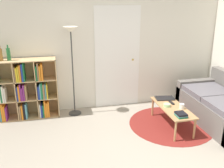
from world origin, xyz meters
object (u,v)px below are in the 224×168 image
floor_lamp (71,43)px  bottle_right (9,54)px  bookshelf (25,91)px  bowl (167,105)px  couch (224,107)px  laptop (165,98)px  bottle_middle (1,55)px  cup (182,106)px  coffee_table (172,109)px

floor_lamp → bottle_right: (-1.12, 0.06, -0.16)m
bookshelf → floor_lamp: floor_lamp is taller
bowl → bottle_right: size_ratio=0.44×
couch → laptop: couch is taller
couch → bottle_middle: size_ratio=6.49×
laptop → bottle_right: bottle_right is taller
floor_lamp → laptop: (1.69, -0.55, -1.03)m
couch → bowl: size_ratio=14.43×
bowl → cup: 0.26m
coffee_table → cup: size_ratio=11.54×
laptop → floor_lamp: bearing=162.1°
couch → bowl: couch is taller
cup → bottle_middle: (-3.04, 1.10, 0.83)m
laptop → bottle_middle: size_ratio=1.39×
floor_lamp → bottle_middle: floor_lamp is taller
coffee_table → couch: bearing=-2.6°
bottle_middle → bottle_right: 0.13m
floor_lamp → coffee_table: (1.67, -0.93, -1.09)m
cup → bottle_middle: 3.33m
coffee_table → bottle_middle: (-2.92, 0.98, 0.92)m
floor_lamp → bottle_right: size_ratio=6.18×
bookshelf → laptop: size_ratio=3.06×
couch → floor_lamp: bearing=160.1°
bookshelf → cup: size_ratio=12.56×
bowl → cup: bearing=-34.5°
couch → laptop: (-1.01, 0.43, 0.10)m
laptop → bowl: bowl is taller
coffee_table → bottle_middle: bearing=161.4°
cup → bottle_right: bearing=159.3°
bookshelf → laptop: 2.68m
bookshelf → coffee_table: bearing=-20.8°
bookshelf → bottle_right: size_ratio=4.12×
floor_lamp → couch: 3.09m
couch → bottle_middle: bottle_middle is taller
couch → bowl: 1.13m
cup → bottle_right: (-2.90, 1.10, 0.84)m
coffee_table → floor_lamp: bearing=150.9°
bookshelf → couch: bookshelf is taller
cup → bottle_right: bottle_right is taller
floor_lamp → coffee_table: bearing=-29.1°
floor_lamp → laptop: size_ratio=4.58×
laptop → cup: (0.09, -0.50, 0.04)m
bookshelf → bottle_middle: bottle_middle is taller
laptop → bottle_right: (-2.81, 0.60, 0.87)m
laptop → cup: bearing=-79.3°
bookshelf → bowl: bookshelf is taller
couch → coffee_table: bearing=177.4°
bookshelf → floor_lamp: size_ratio=0.67×
floor_lamp → couch: bearing=-19.9°
bookshelf → cup: bookshelf is taller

